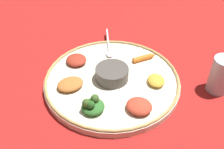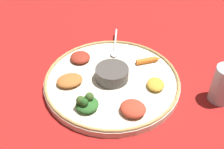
{
  "view_description": "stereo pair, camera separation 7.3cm",
  "coord_description": "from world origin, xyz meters",
  "px_view_note": "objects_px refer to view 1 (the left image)",
  "views": [
    {
      "loc": [
        0.33,
        0.45,
        0.5
      ],
      "look_at": [
        0.0,
        0.0,
        0.03
      ],
      "focal_mm": 41.74,
      "sensor_mm": 36.0,
      "label": 1
    },
    {
      "loc": [
        0.27,
        0.49,
        0.5
      ],
      "look_at": [
        0.0,
        0.0,
        0.03
      ],
      "focal_mm": 41.74,
      "sensor_mm": 36.0,
      "label": 2
    }
  ],
  "objects_px": {
    "center_bowl": "(112,73)",
    "greens_pile": "(92,105)",
    "drinking_glass": "(220,77)",
    "spoon": "(109,47)",
    "carrot_near_spoon": "(144,58)"
  },
  "relations": [
    {
      "from": "carrot_near_spoon",
      "to": "greens_pile",
      "type": "bearing_deg",
      "value": 18.53
    },
    {
      "from": "center_bowl",
      "to": "carrot_near_spoon",
      "type": "bearing_deg",
      "value": -174.23
    },
    {
      "from": "carrot_near_spoon",
      "to": "drinking_glass",
      "type": "bearing_deg",
      "value": 114.1
    },
    {
      "from": "center_bowl",
      "to": "spoon",
      "type": "relative_size",
      "value": 0.62
    },
    {
      "from": "spoon",
      "to": "greens_pile",
      "type": "bearing_deg",
      "value": 46.18
    },
    {
      "from": "spoon",
      "to": "drinking_glass",
      "type": "xyz_separation_m",
      "value": [
        -0.14,
        0.32,
        0.02
      ]
    },
    {
      "from": "carrot_near_spoon",
      "to": "drinking_glass",
      "type": "height_order",
      "value": "drinking_glass"
    },
    {
      "from": "center_bowl",
      "to": "greens_pile",
      "type": "xyz_separation_m",
      "value": [
        0.11,
        0.07,
        -0.0
      ]
    },
    {
      "from": "greens_pile",
      "to": "carrot_near_spoon",
      "type": "height_order",
      "value": "greens_pile"
    },
    {
      "from": "center_bowl",
      "to": "greens_pile",
      "type": "distance_m",
      "value": 0.13
    },
    {
      "from": "center_bowl",
      "to": "spoon",
      "type": "bearing_deg",
      "value": -121.93
    },
    {
      "from": "spoon",
      "to": "greens_pile",
      "type": "xyz_separation_m",
      "value": [
        0.19,
        0.2,
        0.01
      ]
    },
    {
      "from": "greens_pile",
      "to": "drinking_glass",
      "type": "bearing_deg",
      "value": 159.51
    },
    {
      "from": "center_bowl",
      "to": "spoon",
      "type": "distance_m",
      "value": 0.15
    },
    {
      "from": "greens_pile",
      "to": "carrot_near_spoon",
      "type": "relative_size",
      "value": 0.82
    }
  ]
}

